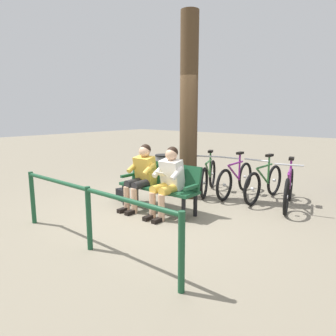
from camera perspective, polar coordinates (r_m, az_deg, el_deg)
The scene contains 12 objects.
ground_plane at distance 5.42m, azimuth -1.26°, elevation -8.84°, with size 40.00×40.00×0.00m, color gray.
bench at distance 5.63m, azimuth -1.41°, elevation -2.75°, with size 1.60×0.49×0.87m.
person_reading at distance 5.27m, azimuth 0.03°, elevation -1.89°, with size 0.49×0.77×1.20m.
person_companion at distance 5.69m, azimuth -4.94°, elevation -1.01°, with size 0.49×0.77×1.20m.
handbag at distance 6.32m, azimuth -8.48°, elevation -5.01°, with size 0.30×0.14×0.24m, color black.
tree_trunk at distance 6.33m, azimuth 3.90°, elevation 11.04°, with size 0.36×0.36×3.72m, color #4C3823.
litter_bin at distance 6.73m, azimuth -0.87°, elevation -1.16°, with size 0.36×0.36×0.87m.
bicycle_blue at distance 6.22m, azimuth 21.59°, elevation -3.61°, with size 0.57×1.64×0.94m.
bicycle_green at distance 6.55m, azimuth 17.49°, elevation -2.67°, with size 0.48×1.68×0.94m.
bicycle_red at distance 6.75m, azimuth 12.46°, elevation -2.06°, with size 0.48×1.68×0.94m.
bicycle_black at distance 6.91m, azimuth 7.57°, elevation -1.63°, with size 0.72×1.58×0.94m.
railing_fence at distance 4.09m, azimuth -14.65°, elevation -6.89°, with size 3.11×0.11×0.85m.
Camera 1 is at (-3.34, 3.88, 1.78)m, focal length 32.67 mm.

